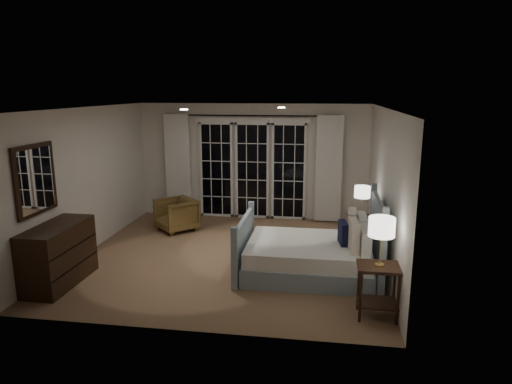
# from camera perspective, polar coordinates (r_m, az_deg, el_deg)

# --- Properties ---
(floor) EXTENTS (5.00, 5.00, 0.00)m
(floor) POSITION_cam_1_polar(r_m,az_deg,el_deg) (7.89, -3.29, -8.01)
(floor) COLOR brown
(floor) RESTS_ON ground
(ceiling) EXTENTS (5.00, 5.00, 0.00)m
(ceiling) POSITION_cam_1_polar(r_m,az_deg,el_deg) (7.39, -3.54, 10.43)
(ceiling) COLOR silver
(ceiling) RESTS_ON wall_back
(wall_left) EXTENTS (0.02, 5.00, 2.50)m
(wall_left) POSITION_cam_1_polar(r_m,az_deg,el_deg) (8.42, -20.31, 1.36)
(wall_left) COLOR silver
(wall_left) RESTS_ON floor
(wall_right) EXTENTS (0.02, 5.00, 2.50)m
(wall_right) POSITION_cam_1_polar(r_m,az_deg,el_deg) (7.45, 15.77, 0.29)
(wall_right) COLOR silver
(wall_right) RESTS_ON floor
(wall_back) EXTENTS (5.00, 0.02, 2.50)m
(wall_back) POSITION_cam_1_polar(r_m,az_deg,el_deg) (9.96, -0.45, 3.82)
(wall_back) COLOR silver
(wall_back) RESTS_ON floor
(wall_front) EXTENTS (5.00, 0.02, 2.50)m
(wall_front) POSITION_cam_1_polar(r_m,az_deg,el_deg) (5.20, -9.08, -4.69)
(wall_front) COLOR silver
(wall_front) RESTS_ON floor
(french_doors) EXTENTS (2.50, 0.04, 2.20)m
(french_doors) POSITION_cam_1_polar(r_m,az_deg,el_deg) (9.95, -0.49, 2.87)
(french_doors) COLOR black
(french_doors) RESTS_ON wall_back
(curtain_rod) EXTENTS (3.50, 0.03, 0.03)m
(curtain_rod) POSITION_cam_1_polar(r_m,az_deg,el_deg) (9.76, -0.55, 9.54)
(curtain_rod) COLOR black
(curtain_rod) RESTS_ON wall_back
(curtain_left) EXTENTS (0.55, 0.10, 2.25)m
(curtain_left) POSITION_cam_1_polar(r_m,az_deg,el_deg) (10.25, -9.72, 3.32)
(curtain_left) COLOR silver
(curtain_left) RESTS_ON curtain_rod
(curtain_right) EXTENTS (0.55, 0.10, 2.25)m
(curtain_right) POSITION_cam_1_polar(r_m,az_deg,el_deg) (9.74, 9.08, 2.86)
(curtain_right) COLOR silver
(curtain_right) RESTS_ON curtain_rod
(downlight_a) EXTENTS (0.12, 0.12, 0.01)m
(downlight_a) POSITION_cam_1_polar(r_m,az_deg,el_deg) (7.86, 3.20, 10.50)
(downlight_a) COLOR white
(downlight_a) RESTS_ON ceiling
(downlight_b) EXTENTS (0.12, 0.12, 0.01)m
(downlight_b) POSITION_cam_1_polar(r_m,az_deg,el_deg) (7.16, -8.99, 10.15)
(downlight_b) COLOR white
(downlight_b) RESTS_ON ceiling
(bed) EXTENTS (2.08, 1.48, 1.20)m
(bed) POSITION_cam_1_polar(r_m,az_deg,el_deg) (7.12, 7.13, -7.75)
(bed) COLOR #84949F
(bed) RESTS_ON floor
(nightstand_left) EXTENTS (0.53, 0.42, 0.68)m
(nightstand_left) POSITION_cam_1_polar(r_m,az_deg,el_deg) (5.94, 15.03, -10.94)
(nightstand_left) COLOR black
(nightstand_left) RESTS_ON floor
(nightstand_right) EXTENTS (0.48, 0.39, 0.63)m
(nightstand_right) POSITION_cam_1_polar(r_m,az_deg,el_deg) (8.25, 12.93, -4.36)
(nightstand_right) COLOR black
(nightstand_right) RESTS_ON floor
(lamp_left) EXTENTS (0.32, 0.32, 0.61)m
(lamp_left) POSITION_cam_1_polar(r_m,az_deg,el_deg) (5.70, 15.44, -4.28)
(lamp_left) COLOR #D5AB55
(lamp_left) RESTS_ON nightstand_left
(lamp_right) EXTENTS (0.27, 0.27, 0.53)m
(lamp_right) POSITION_cam_1_polar(r_m,az_deg,el_deg) (8.09, 13.15, -0.05)
(lamp_right) COLOR #D5AB55
(lamp_right) RESTS_ON nightstand_right
(armchair) EXTENTS (1.00, 1.00, 0.65)m
(armchair) POSITION_cam_1_polar(r_m,az_deg,el_deg) (9.32, -9.92, -2.82)
(armchair) COLOR brown
(armchair) RESTS_ON floor
(dresser) EXTENTS (0.53, 1.26, 0.89)m
(dresser) POSITION_cam_1_polar(r_m,az_deg,el_deg) (7.27, -23.45, -7.21)
(dresser) COLOR black
(dresser) RESTS_ON floor
(mirror) EXTENTS (0.05, 0.85, 1.00)m
(mirror) POSITION_cam_1_polar(r_m,az_deg,el_deg) (7.12, -25.85, 1.40)
(mirror) COLOR black
(mirror) RESTS_ON wall_left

